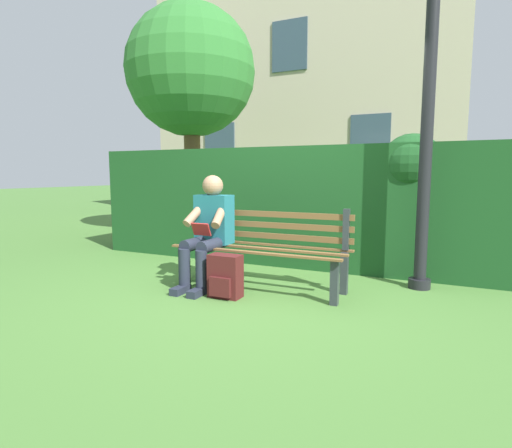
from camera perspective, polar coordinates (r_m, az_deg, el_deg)
The scene contains 8 objects.
ground at distance 4.27m, azimuth 0.58°, elevation -9.03°, with size 60.00×60.00×0.00m, color #477533.
park_bench at distance 4.25m, azimuth 1.08°, elevation -3.08°, with size 1.80×0.54×0.84m.
person_seated at distance 4.31m, azimuth -6.67°, elevation -0.56°, with size 0.44×0.73×1.17m.
hedge_backdrop at distance 5.48m, azimuth 4.06°, elevation 3.02°, with size 5.36×0.84×1.63m.
tree at distance 8.41m, azimuth -9.46°, elevation 19.69°, with size 2.56×2.43×4.32m.
building_facade at distance 12.13m, azimuth 7.46°, elevation 17.73°, with size 7.94×3.24×6.89m.
backpack at distance 3.95m, azimuth -4.33°, elevation -7.32°, with size 0.31×0.24×0.41m.
lamp_post at distance 4.54m, azimuth 23.00°, elevation 17.15°, with size 0.27×0.27×3.56m.
Camera 1 is at (-1.70, 3.73, 1.18)m, focal length 28.67 mm.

